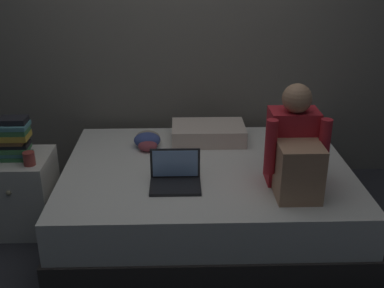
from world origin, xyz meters
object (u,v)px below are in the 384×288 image
Objects in this scene: laptop at (175,177)px; clothes_pile at (147,140)px; pillow at (208,133)px; bed at (206,195)px; person_sitting at (295,151)px; book_stack at (13,139)px; nightstand at (22,193)px; mug at (29,159)px.

clothes_pile is at bearing 108.82° from laptop.
clothes_pile is (-0.47, -0.10, -0.01)m from pillow.
clothes_pile reaches higher than bed.
book_stack is (-1.81, 0.31, -0.03)m from person_sitting.
bed is at bearing -39.43° from clothes_pile.
book_stack is at bearing -160.91° from pillow.
pillow is at bearing 85.29° from bed.
nightstand is 2.00× the size of clothes_pile.
book_stack is at bearing 139.02° from mug.
pillow is (1.34, 0.45, 0.26)m from nightstand.
pillow is at bearing 121.95° from person_sitting.
bed is at bearing 0.48° from book_stack.
pillow is 1.42m from book_stack.
nightstand is 1.70× the size of laptop.
nightstand is at bearing 169.93° from person_sitting.
book_stack reaches higher than clothes_pile.
book_stack is at bearing -63.83° from nightstand.
nightstand is at bearing 179.94° from bed.
person_sitting is at bearing -6.86° from mug.
nightstand is at bearing 165.84° from laptop.
mug is at bearing 170.86° from laptop.
pillow reaches higher than clothes_pile.
mug is (-0.95, 0.15, 0.07)m from laptop.
laptop reaches higher than clothes_pile.
mug is at bearing -154.78° from pillow.
mug is at bearing 173.14° from person_sitting.
clothes_pile is (0.74, 0.47, -0.07)m from mug.
bed is 0.45m from laptop.
clothes_pile is at bearing 22.81° from book_stack.
book_stack is at bearing -157.19° from clothes_pile.
person_sitting is at bearing -3.86° from laptop.
mug reaches higher than pillow.
book_stack is (-1.29, -0.01, 0.46)m from bed.
person_sitting reaches higher than pillow.
person_sitting is (1.82, -0.32, 0.44)m from nightstand.
bed is at bearing 5.78° from mug.
bed is at bearing 51.50° from laptop.
person_sitting reaches higher than mug.
pillow is 1.96× the size of book_stack.
nightstand is 1.43m from pillow.
book_stack is at bearing 170.27° from person_sitting.
person_sitting is 1.17× the size of pillow.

